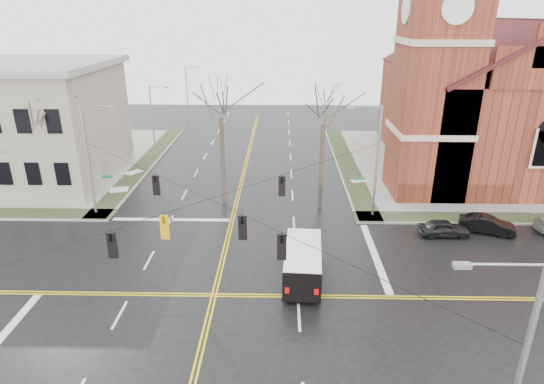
{
  "coord_description": "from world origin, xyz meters",
  "views": [
    {
      "loc": [
        3.95,
        -22.81,
        15.67
      ],
      "look_at": [
        3.33,
        6.0,
        4.27
      ],
      "focal_mm": 30.0,
      "sensor_mm": 36.0,
      "label": 1
    }
  ],
  "objects_px": {
    "streetlight_north_a": "(153,118)",
    "cargo_van": "(303,260)",
    "signal_pole_se": "(513,378)",
    "tree_nw_near": "(221,111)",
    "streetlight_north_b": "(188,90)",
    "signal_pole_ne": "(375,159)",
    "church": "(485,88)",
    "tree_ne": "(323,118)",
    "parked_car_b": "(487,225)",
    "parked_car_a": "(444,228)",
    "signal_pole_nw": "(90,157)",
    "tree_nw_far": "(49,113)"
  },
  "relations": [
    {
      "from": "signal_pole_nw",
      "to": "signal_pole_se",
      "type": "distance_m",
      "value": 32.28
    },
    {
      "from": "streetlight_north_a",
      "to": "parked_car_a",
      "type": "distance_m",
      "value": 33.65
    },
    {
      "from": "streetlight_north_a",
      "to": "tree_nw_far",
      "type": "xyz_separation_m",
      "value": [
        -4.72,
        -13.73,
        3.42
      ]
    },
    {
      "from": "signal_pole_se",
      "to": "tree_nw_near",
      "type": "xyz_separation_m",
      "value": [
        -12.39,
        25.79,
        3.16
      ]
    },
    {
      "from": "tree_nw_near",
      "to": "tree_ne",
      "type": "height_order",
      "value": "tree_nw_near"
    },
    {
      "from": "signal_pole_nw",
      "to": "tree_ne",
      "type": "bearing_deg",
      "value": 6.2
    },
    {
      "from": "signal_pole_se",
      "to": "tree_ne",
      "type": "bearing_deg",
      "value": 99.1
    },
    {
      "from": "signal_pole_ne",
      "to": "streetlight_north_a",
      "type": "distance_m",
      "value": 27.48
    },
    {
      "from": "parked_car_b",
      "to": "tree_nw_far",
      "type": "distance_m",
      "value": 36.19
    },
    {
      "from": "signal_pole_nw",
      "to": "tree_nw_near",
      "type": "distance_m",
      "value": 11.08
    },
    {
      "from": "streetlight_north_b",
      "to": "signal_pole_ne",
      "type": "bearing_deg",
      "value": -58.95
    },
    {
      "from": "signal_pole_nw",
      "to": "parked_car_a",
      "type": "bearing_deg",
      "value": -7.05
    },
    {
      "from": "streetlight_north_a",
      "to": "cargo_van",
      "type": "relative_size",
      "value": 1.36
    },
    {
      "from": "signal_pole_se",
      "to": "tree_ne",
      "type": "height_order",
      "value": "tree_ne"
    },
    {
      "from": "signal_pole_nw",
      "to": "tree_nw_near",
      "type": "bearing_deg",
      "value": 15.2
    },
    {
      "from": "signal_pole_se",
      "to": "tree_nw_far",
      "type": "distance_m",
      "value": 37.23
    },
    {
      "from": "parked_car_b",
      "to": "streetlight_north_a",
      "type": "bearing_deg",
      "value": 77.38
    },
    {
      "from": "cargo_van",
      "to": "parked_car_b",
      "type": "bearing_deg",
      "value": 28.69
    },
    {
      "from": "signal_pole_se",
      "to": "cargo_van",
      "type": "height_order",
      "value": "signal_pole_se"
    },
    {
      "from": "signal_pole_nw",
      "to": "tree_ne",
      "type": "height_order",
      "value": "tree_ne"
    },
    {
      "from": "parked_car_a",
      "to": "signal_pole_se",
      "type": "bearing_deg",
      "value": 165.33
    },
    {
      "from": "parked_car_b",
      "to": "tree_nw_far",
      "type": "height_order",
      "value": "tree_nw_far"
    },
    {
      "from": "parked_car_b",
      "to": "tree_nw_far",
      "type": "xyz_separation_m",
      "value": [
        -35.02,
        5.55,
        7.23
      ]
    },
    {
      "from": "tree_nw_near",
      "to": "parked_car_b",
      "type": "bearing_deg",
      "value": -15.03
    },
    {
      "from": "streetlight_north_b",
      "to": "tree_nw_near",
      "type": "xyz_separation_m",
      "value": [
        9.58,
        -33.71,
        3.64
      ]
    },
    {
      "from": "signal_pole_se",
      "to": "tree_nw_near",
      "type": "bearing_deg",
      "value": 115.67
    },
    {
      "from": "tree_nw_far",
      "to": "tree_nw_near",
      "type": "relative_size",
      "value": 0.97
    },
    {
      "from": "church",
      "to": "tree_nw_far",
      "type": "distance_m",
      "value": 41.5
    },
    {
      "from": "streetlight_north_b",
      "to": "cargo_van",
      "type": "height_order",
      "value": "streetlight_north_b"
    },
    {
      "from": "signal_pole_ne",
      "to": "cargo_van",
      "type": "relative_size",
      "value": 1.53
    },
    {
      "from": "streetlight_north_a",
      "to": "parked_car_b",
      "type": "height_order",
      "value": "streetlight_north_a"
    },
    {
      "from": "streetlight_north_b",
      "to": "parked_car_b",
      "type": "bearing_deg",
      "value": -52.35
    },
    {
      "from": "signal_pole_ne",
      "to": "streetlight_north_b",
      "type": "bearing_deg",
      "value": 121.05
    },
    {
      "from": "tree_nw_far",
      "to": "tree_ne",
      "type": "distance_m",
      "value": 22.71
    },
    {
      "from": "church",
      "to": "cargo_van",
      "type": "distance_m",
      "value": 30.73
    },
    {
      "from": "parked_car_a",
      "to": "church",
      "type": "bearing_deg",
      "value": -27.8
    },
    {
      "from": "signal_pole_nw",
      "to": "streetlight_north_b",
      "type": "xyz_separation_m",
      "value": [
        0.67,
        36.5,
        -0.48
      ]
    },
    {
      "from": "parked_car_a",
      "to": "parked_car_b",
      "type": "xyz_separation_m",
      "value": [
        3.43,
        0.63,
        0.03
      ]
    },
    {
      "from": "church",
      "to": "tree_ne",
      "type": "xyz_separation_m",
      "value": [
        -17.45,
        -11.26,
        -0.71
      ]
    },
    {
      "from": "parked_car_b",
      "to": "parked_car_a",
      "type": "bearing_deg",
      "value": 120.21
    },
    {
      "from": "signal_pole_se",
      "to": "streetlight_north_b",
      "type": "xyz_separation_m",
      "value": [
        -21.97,
        59.5,
        -0.48
      ]
    },
    {
      "from": "parked_car_b",
      "to": "streetlight_north_b",
      "type": "bearing_deg",
      "value": 57.5
    },
    {
      "from": "streetlight_north_b",
      "to": "cargo_van",
      "type": "xyz_separation_m",
      "value": [
        16.01,
        -45.95,
        -3.18
      ]
    },
    {
      "from": "signal_pole_nw",
      "to": "tree_ne",
      "type": "relative_size",
      "value": 0.84
    },
    {
      "from": "parked_car_b",
      "to": "tree_ne",
      "type": "height_order",
      "value": "tree_ne"
    },
    {
      "from": "signal_pole_ne",
      "to": "streetlight_north_b",
      "type": "relative_size",
      "value": 1.12
    },
    {
      "from": "signal_pole_ne",
      "to": "parked_car_a",
      "type": "bearing_deg",
      "value": -34.85
    },
    {
      "from": "church",
      "to": "streetlight_north_b",
      "type": "bearing_deg",
      "value": 146.75
    },
    {
      "from": "signal_pole_se",
      "to": "tree_nw_near",
      "type": "height_order",
      "value": "tree_nw_near"
    },
    {
      "from": "church",
      "to": "signal_pole_ne",
      "type": "relative_size",
      "value": 3.06
    }
  ]
}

